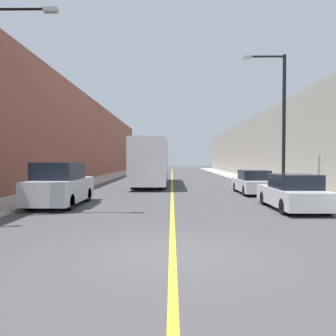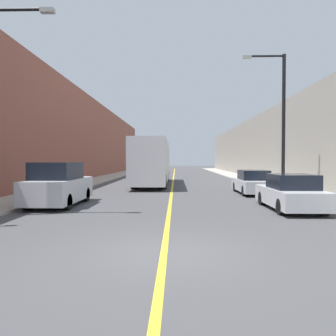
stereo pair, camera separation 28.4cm
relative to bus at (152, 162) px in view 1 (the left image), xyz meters
name	(u,v)px [view 1 (the left image)]	position (x,y,z in m)	size (l,w,h in m)	color
ground_plane	(173,253)	(1.64, -19.77, -1.92)	(200.00, 200.00, 0.00)	#474749
sidewalk_left	(106,177)	(-5.91, 10.23, -1.86)	(2.71, 72.00, 0.11)	#B2AA9E
sidewalk_right	(238,177)	(9.20, 10.23, -1.86)	(2.71, 72.00, 0.11)	#B2AA9E
building_row_left	(76,139)	(-9.26, 10.23, 2.53)	(4.00, 72.00, 8.90)	brown
building_row_right	(268,148)	(12.55, 10.23, 1.50)	(4.00, 72.00, 6.83)	gray
road_center_line	(172,178)	(1.64, 10.23, -1.91)	(0.16, 72.00, 0.01)	gold
bus	(152,162)	(0.00, 0.00, 0.00)	(2.50, 12.81, 3.58)	silver
parked_suv_left	(60,186)	(-3.42, -12.32, -1.01)	(1.92, 4.53, 1.96)	silver
car_right_near	(293,193)	(6.69, -13.35, -1.24)	(1.85, 4.37, 1.49)	silver
car_right_mid	(253,183)	(6.58, -7.06, -1.26)	(1.78, 4.46, 1.45)	silver
street_lamp_right	(281,115)	(7.94, -7.88, 2.73)	(2.48, 0.24, 8.04)	black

